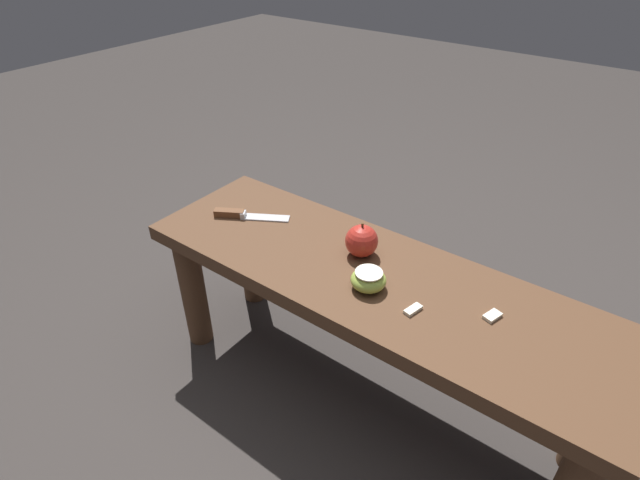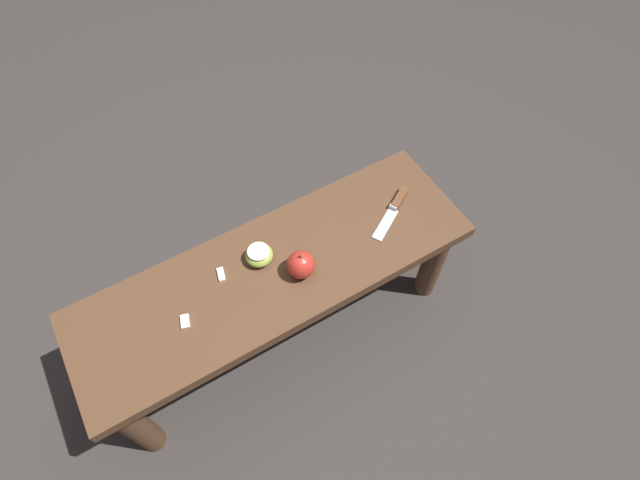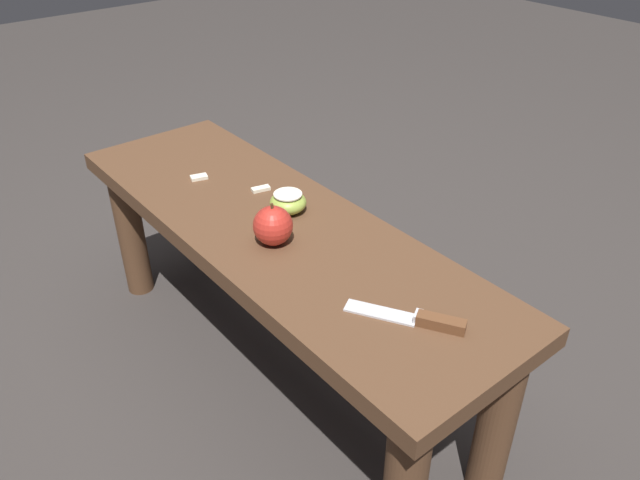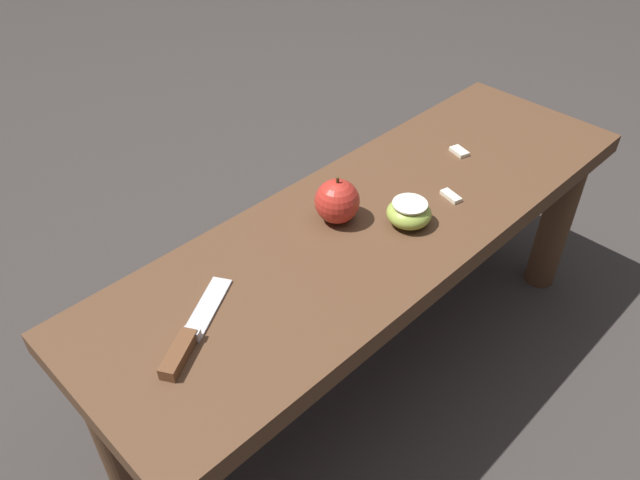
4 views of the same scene
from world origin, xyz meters
name	(u,v)px [view 1 (image 1 of 4)]	position (x,y,z in m)	size (l,w,h in m)	color
ground_plane	(363,392)	(0.00, 0.00, 0.00)	(8.00, 8.00, 0.00)	#383330
wooden_bench	(370,302)	(0.00, 0.00, 0.34)	(1.18, 0.37, 0.43)	brown
knife	(240,214)	(-0.42, 0.00, 0.43)	(0.19, 0.13, 0.02)	silver
apple_whole	(362,241)	(-0.06, 0.05, 0.47)	(0.08, 0.08, 0.09)	red
apple_cut	(368,280)	(0.02, -0.05, 0.45)	(0.08, 0.08, 0.04)	#9EB747
apple_slice_near_knife	(413,310)	(0.14, -0.06, 0.43)	(0.03, 0.05, 0.01)	white
apple_slice_center	(492,316)	(0.28, 0.02, 0.43)	(0.03, 0.04, 0.01)	white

